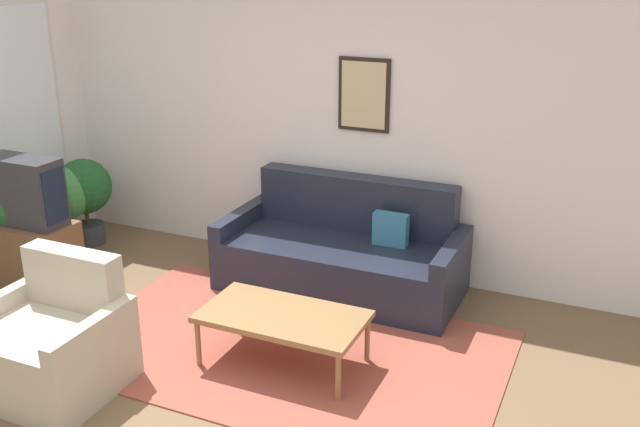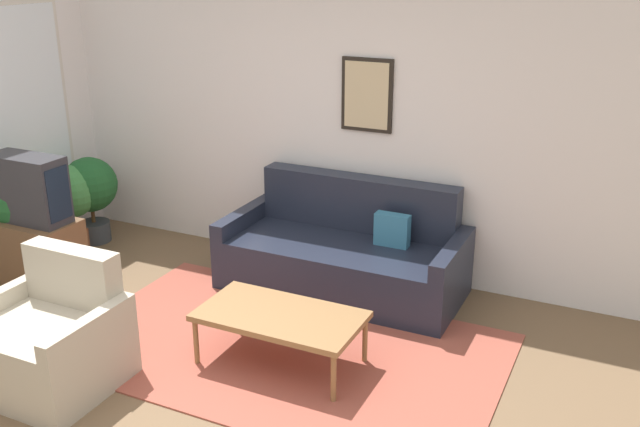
{
  "view_description": "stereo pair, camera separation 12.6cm",
  "coord_description": "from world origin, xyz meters",
  "px_view_note": "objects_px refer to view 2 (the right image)",
  "views": [
    {
      "loc": [
        2.45,
        -2.91,
        2.63
      ],
      "look_at": [
        0.47,
        1.54,
        0.85
      ],
      "focal_mm": 40.0,
      "sensor_mm": 36.0,
      "label": 1
    },
    {
      "loc": [
        2.57,
        -2.86,
        2.63
      ],
      "look_at": [
        0.47,
        1.54,
        0.85
      ],
      "focal_mm": 40.0,
      "sensor_mm": 36.0,
      "label": 2
    }
  ],
  "objects_px": {
    "coffee_table": "(280,318)",
    "tv": "(28,189)",
    "couch": "(345,254)",
    "armchair": "(50,342)",
    "potted_plant_tall": "(29,206)"
  },
  "relations": [
    {
      "from": "couch",
      "to": "coffee_table",
      "type": "distance_m",
      "value": 1.27
    },
    {
      "from": "couch",
      "to": "armchair",
      "type": "height_order",
      "value": "couch"
    },
    {
      "from": "couch",
      "to": "coffee_table",
      "type": "height_order",
      "value": "couch"
    },
    {
      "from": "couch",
      "to": "tv",
      "type": "xyz_separation_m",
      "value": [
        -2.31,
        -1.07,
        0.56
      ]
    },
    {
      "from": "couch",
      "to": "armchair",
      "type": "xyz_separation_m",
      "value": [
        -1.15,
        -2.1,
        -0.01
      ]
    },
    {
      "from": "coffee_table",
      "to": "potted_plant_tall",
      "type": "bearing_deg",
      "value": 172.52
    },
    {
      "from": "coffee_table",
      "to": "tv",
      "type": "distance_m",
      "value": 2.45
    },
    {
      "from": "couch",
      "to": "tv",
      "type": "bearing_deg",
      "value": -155.05
    },
    {
      "from": "tv",
      "to": "armchair",
      "type": "xyz_separation_m",
      "value": [
        1.16,
        -1.03,
        -0.57
      ]
    },
    {
      "from": "armchair",
      "to": "tv",
      "type": "bearing_deg",
      "value": 145.27
    },
    {
      "from": "potted_plant_tall",
      "to": "tv",
      "type": "bearing_deg",
      "value": -37.31
    },
    {
      "from": "coffee_table",
      "to": "armchair",
      "type": "height_order",
      "value": "armchair"
    },
    {
      "from": "potted_plant_tall",
      "to": "coffee_table",
      "type": "bearing_deg",
      "value": -7.48
    },
    {
      "from": "potted_plant_tall",
      "to": "couch",
      "type": "bearing_deg",
      "value": 20.4
    },
    {
      "from": "coffee_table",
      "to": "tv",
      "type": "xyz_separation_m",
      "value": [
        -2.39,
        0.19,
        0.51
      ]
    }
  ]
}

